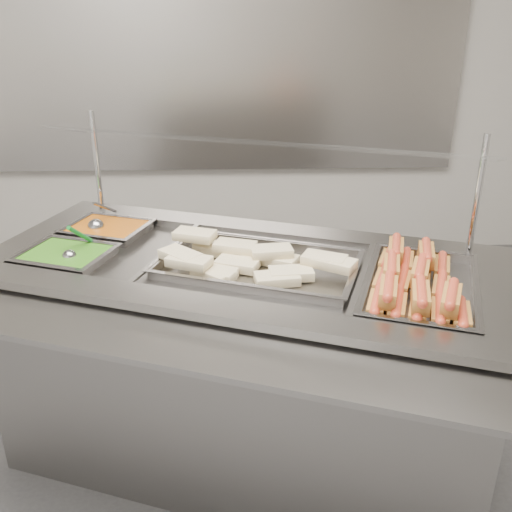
{
  "coord_description": "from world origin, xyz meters",
  "views": [
    {
      "loc": [
        0.07,
        -1.26,
        1.58
      ],
      "look_at": [
        0.14,
        0.44,
        0.84
      ],
      "focal_mm": 40.0,
      "sensor_mm": 36.0,
      "label": 1
    }
  ],
  "objects_px": {
    "sneeze_guard": "(261,147)",
    "serving_spoon": "(72,253)",
    "pan_wraps": "(259,269)",
    "steam_counter": "(244,364)",
    "ladle": "(97,226)",
    "pan_hotdogs": "(420,294)"
  },
  "relations": [
    {
      "from": "sneeze_guard",
      "to": "pan_hotdogs",
      "type": "bearing_deg",
      "value": -39.06
    },
    {
      "from": "sneeze_guard",
      "to": "serving_spoon",
      "type": "bearing_deg",
      "value": -168.86
    },
    {
      "from": "pan_hotdogs",
      "to": "ladle",
      "type": "bearing_deg",
      "value": 154.52
    },
    {
      "from": "pan_wraps",
      "to": "sneeze_guard",
      "type": "bearing_deg",
      "value": 85.56
    },
    {
      "from": "pan_hotdogs",
      "to": "ladle",
      "type": "relative_size",
      "value": 3.35
    },
    {
      "from": "sneeze_guard",
      "to": "ladle",
      "type": "xyz_separation_m",
      "value": [
        -0.62,
        0.14,
        -0.33
      ]
    },
    {
      "from": "sneeze_guard",
      "to": "pan_hotdogs",
      "type": "height_order",
      "value": "sneeze_guard"
    },
    {
      "from": "steam_counter",
      "to": "pan_wraps",
      "type": "bearing_deg",
      "value": -19.78
    },
    {
      "from": "pan_hotdogs",
      "to": "ladle",
      "type": "xyz_separation_m",
      "value": [
        -1.08,
        0.52,
        0.04
      ]
    },
    {
      "from": "steam_counter",
      "to": "ladle",
      "type": "bearing_deg",
      "value": 149.42
    },
    {
      "from": "pan_wraps",
      "to": "serving_spoon",
      "type": "height_order",
      "value": "serving_spoon"
    },
    {
      "from": "steam_counter",
      "to": "ladle",
      "type": "relative_size",
      "value": 10.85
    },
    {
      "from": "sneeze_guard",
      "to": "pan_wraps",
      "type": "height_order",
      "value": "sneeze_guard"
    },
    {
      "from": "sneeze_guard",
      "to": "serving_spoon",
      "type": "distance_m",
      "value": 0.73
    },
    {
      "from": "steam_counter",
      "to": "sneeze_guard",
      "type": "height_order",
      "value": "sneeze_guard"
    },
    {
      "from": "steam_counter",
      "to": "ladle",
      "type": "height_order",
      "value": "ladle"
    },
    {
      "from": "pan_hotdogs",
      "to": "serving_spoon",
      "type": "distance_m",
      "value": 1.14
    },
    {
      "from": "pan_hotdogs",
      "to": "steam_counter",
      "type": "bearing_deg",
      "value": 160.22
    },
    {
      "from": "ladle",
      "to": "serving_spoon",
      "type": "bearing_deg",
      "value": -95.77
    },
    {
      "from": "steam_counter",
      "to": "serving_spoon",
      "type": "relative_size",
      "value": 12.07
    },
    {
      "from": "steam_counter",
      "to": "pan_hotdogs",
      "type": "height_order",
      "value": "pan_hotdogs"
    },
    {
      "from": "steam_counter",
      "to": "pan_wraps",
      "type": "relative_size",
      "value": 2.64
    }
  ]
}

